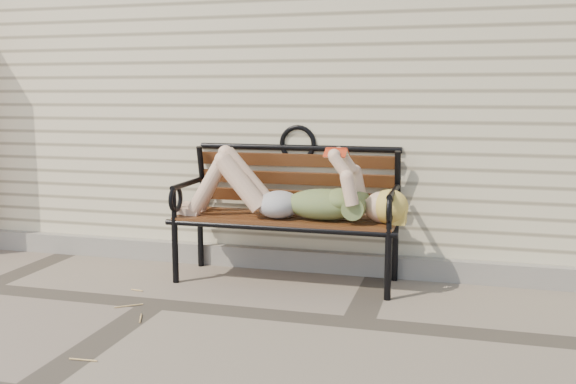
% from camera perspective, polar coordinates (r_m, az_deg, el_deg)
% --- Properties ---
extents(ground, '(80.00, 80.00, 0.00)m').
position_cam_1_polar(ground, '(4.07, -11.75, -9.71)').
color(ground, '#75685A').
rests_on(ground, ground).
extents(house_wall, '(8.00, 4.00, 3.00)m').
position_cam_1_polar(house_wall, '(6.67, -0.27, 10.71)').
color(house_wall, beige).
rests_on(house_wall, ground).
extents(foundation_strip, '(8.00, 0.10, 0.15)m').
position_cam_1_polar(foundation_strip, '(4.89, -6.63, -5.49)').
color(foundation_strip, gray).
rests_on(foundation_strip, ground).
extents(garden_bench, '(1.63, 0.65, 1.05)m').
position_cam_1_polar(garden_bench, '(4.40, 0.14, -0.18)').
color(garden_bench, black).
rests_on(garden_bench, ground).
extents(reading_woman, '(1.54, 0.35, 0.48)m').
position_cam_1_polar(reading_woman, '(4.27, -0.13, 0.02)').
color(reading_woman, '#0A3F4C').
rests_on(reading_woman, ground).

